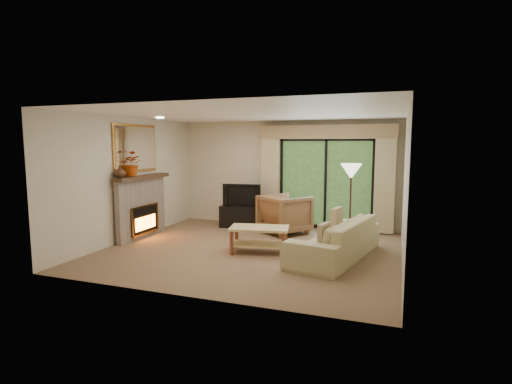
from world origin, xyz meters
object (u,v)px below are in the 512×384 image
(media_console, at_px, (243,216))
(sofa, at_px, (335,238))
(armchair, at_px, (285,214))
(coffee_table, at_px, (259,240))

(media_console, bearing_deg, sofa, -44.27)
(media_console, bearing_deg, armchair, -22.41)
(media_console, xyz_separation_m, armchair, (1.17, -0.31, 0.18))
(armchair, height_order, coffee_table, armchair)
(sofa, bearing_deg, armchair, -126.55)
(armchair, bearing_deg, coffee_table, 125.57)
(coffee_table, bearing_deg, sofa, -5.55)
(armchair, relative_size, coffee_table, 0.90)
(armchair, bearing_deg, sofa, 166.90)
(media_console, xyz_separation_m, sofa, (2.55, -1.91, 0.08))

